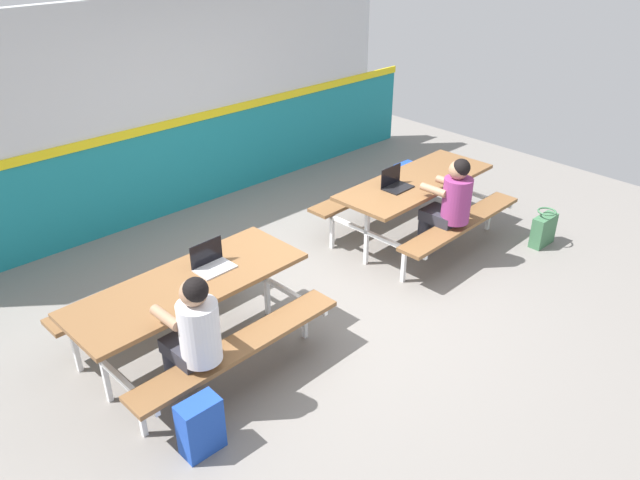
{
  "coord_description": "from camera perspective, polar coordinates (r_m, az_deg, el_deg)",
  "views": [
    {
      "loc": [
        -3.6,
        -3.67,
        3.44
      ],
      "look_at": [
        0.0,
        0.17,
        0.55
      ],
      "focal_mm": 34.39,
      "sensor_mm": 36.0,
      "label": 1
    }
  ],
  "objects": [
    {
      "name": "student_nearer",
      "position": [
        4.6,
        -11.66,
        -8.4
      ],
      "size": [
        0.37,
        0.53,
        1.21
      ],
      "color": "#2D2D38",
      "rests_on": "ground"
    },
    {
      "name": "picnic_table_left",
      "position": [
        5.21,
        -11.98,
        -5.32
      ],
      "size": [
        2.03,
        1.62,
        0.74
      ],
      "color": "brown",
      "rests_on": "ground"
    },
    {
      "name": "tote_bag_bright",
      "position": [
        7.43,
        20.08,
        0.93
      ],
      "size": [
        0.34,
        0.21,
        0.43
      ],
      "color": "#3F724C",
      "rests_on": "ground"
    },
    {
      "name": "satchel_spare",
      "position": [
        4.58,
        -11.1,
        -16.66
      ],
      "size": [
        0.3,
        0.22,
        0.44
      ],
      "color": "#1E47B2",
      "rests_on": "ground"
    },
    {
      "name": "accent_backdrop",
      "position": [
        7.7,
        -13.58,
        11.38
      ],
      "size": [
        8.0,
        0.14,
        2.6
      ],
      "color": "teal",
      "rests_on": "ground"
    },
    {
      "name": "backpack_dark",
      "position": [
        8.3,
        7.86,
        5.59
      ],
      "size": [
        0.3,
        0.22,
        0.44
      ],
      "color": "#1E47B2",
      "rests_on": "ground"
    },
    {
      "name": "ground_plane",
      "position": [
        6.19,
        1.11,
        -5.12
      ],
      "size": [
        10.0,
        10.0,
        0.02
      ],
      "primitive_type": "cube",
      "color": "gray"
    },
    {
      "name": "laptop_dark",
      "position": [
        6.72,
        7.03,
        5.24
      ],
      "size": [
        0.33,
        0.23,
        0.22
      ],
      "color": "black",
      "rests_on": "picnic_table_right"
    },
    {
      "name": "laptop_silver",
      "position": [
        5.25,
        -10.03,
        -2.11
      ],
      "size": [
        0.33,
        0.23,
        0.22
      ],
      "color": "silver",
      "rests_on": "picnic_table_left"
    },
    {
      "name": "student_further",
      "position": [
        6.57,
        11.99,
        3.51
      ],
      "size": [
        0.37,
        0.53,
        1.21
      ],
      "color": "#2D2D38",
      "rests_on": "ground"
    },
    {
      "name": "picnic_table_right",
      "position": [
        7.03,
        8.84,
        4.32
      ],
      "size": [
        2.03,
        1.62,
        0.74
      ],
      "color": "brown",
      "rests_on": "ground"
    }
  ]
}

